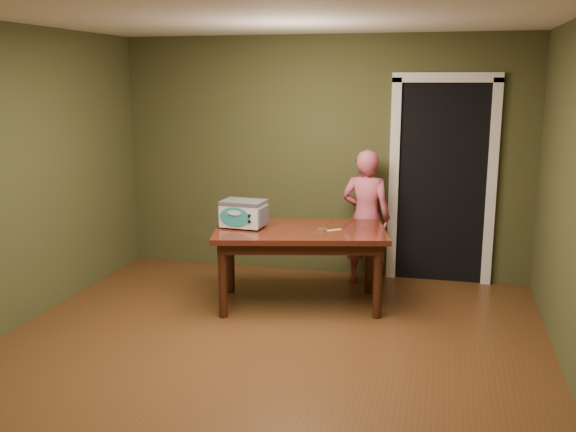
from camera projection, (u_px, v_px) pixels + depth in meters
The scene contains 8 objects.
floor at pixel (257, 364), 4.91m from camera, with size 5.00×5.00×0.00m, color #553118.
room_shell at pixel (255, 141), 4.55m from camera, with size 4.52×5.02×2.61m.
doorway at pixel (442, 179), 7.02m from camera, with size 1.10×0.66×2.25m.
dining_table at pixel (300, 239), 6.07m from camera, with size 1.76×1.24×0.75m.
toy_oven at pixel (243, 213), 6.08m from camera, with size 0.44×0.32×0.26m.
baking_pan at pixel (322, 230), 5.96m from camera, with size 0.10×0.10×0.02m.
spatula at pixel (333, 230), 5.97m from camera, with size 0.18×0.03×0.01m, color #FAF26C.
child at pixel (366, 217), 6.72m from camera, with size 0.52×0.34×1.43m, color #CA536A.
Camera 1 is at (1.32, -4.37, 2.14)m, focal length 40.00 mm.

